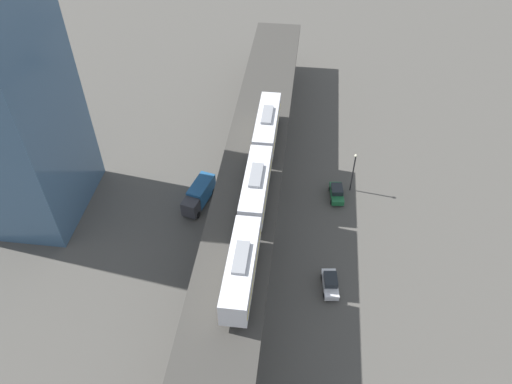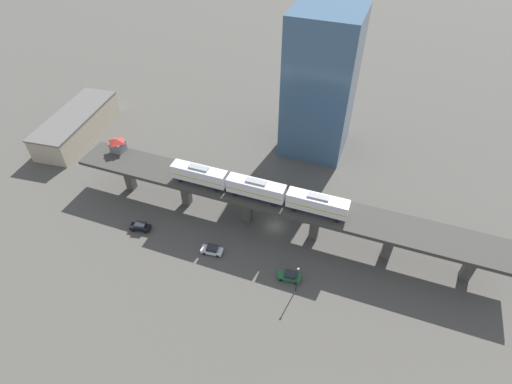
{
  "view_description": "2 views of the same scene",
  "coord_description": "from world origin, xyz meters",
  "px_view_note": "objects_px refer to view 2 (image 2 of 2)",
  "views": [
    {
      "loc": [
        -6.71,
        48.1,
        52.46
      ],
      "look_at": [
        -1.39,
        4.02,
        10.09
      ],
      "focal_mm": 35.0,
      "sensor_mm": 36.0,
      "label": 1
    },
    {
      "loc": [
        -57.2,
        -16.48,
        64.5
      ],
      "look_at": [
        -1.39,
        4.02,
        10.09
      ],
      "focal_mm": 28.0,
      "sensor_mm": 36.0,
      "label": 2
    }
  ],
  "objects_px": {
    "street_car_black": "(140,227)",
    "street_lamp": "(297,278)",
    "street_car_white": "(212,250)",
    "subway_train": "(256,188)",
    "office_tower": "(321,85)",
    "delivery_truck": "(299,200)",
    "warehouse_building": "(77,125)",
    "street_car_green": "(290,276)",
    "signal_hut": "(117,145)"
  },
  "relations": [
    {
      "from": "street_car_black",
      "to": "street_lamp",
      "type": "bearing_deg",
      "value": -95.35
    },
    {
      "from": "street_car_white",
      "to": "street_lamp",
      "type": "relative_size",
      "value": 0.66
    },
    {
      "from": "subway_train",
      "to": "office_tower",
      "type": "bearing_deg",
      "value": -7.53
    },
    {
      "from": "delivery_truck",
      "to": "warehouse_building",
      "type": "distance_m",
      "value": 66.42
    },
    {
      "from": "street_car_black",
      "to": "street_car_white",
      "type": "xyz_separation_m",
      "value": [
        -0.5,
        -17.25,
        0.0
      ]
    },
    {
      "from": "delivery_truck",
      "to": "warehouse_building",
      "type": "height_order",
      "value": "warehouse_building"
    },
    {
      "from": "street_car_white",
      "to": "street_lamp",
      "type": "distance_m",
      "value": 19.05
    },
    {
      "from": "street_car_white",
      "to": "delivery_truck",
      "type": "height_order",
      "value": "delivery_truck"
    },
    {
      "from": "street_car_green",
      "to": "street_lamp",
      "type": "relative_size",
      "value": 0.66
    },
    {
      "from": "street_car_black",
      "to": "warehouse_building",
      "type": "bearing_deg",
      "value": 54.81
    },
    {
      "from": "street_car_green",
      "to": "street_lamp",
      "type": "height_order",
      "value": "street_lamp"
    },
    {
      "from": "street_car_black",
      "to": "street_car_green",
      "type": "bearing_deg",
      "value": -92.1
    },
    {
      "from": "street_lamp",
      "to": "signal_hut",
      "type": "bearing_deg",
      "value": 70.79
    },
    {
      "from": "street_car_green",
      "to": "warehouse_building",
      "type": "relative_size",
      "value": 0.15
    },
    {
      "from": "signal_hut",
      "to": "delivery_truck",
      "type": "distance_m",
      "value": 43.92
    },
    {
      "from": "street_lamp",
      "to": "warehouse_building",
      "type": "distance_m",
      "value": 77.2
    },
    {
      "from": "street_lamp",
      "to": "office_tower",
      "type": "bearing_deg",
      "value": 10.04
    },
    {
      "from": "signal_hut",
      "to": "street_car_black",
      "type": "distance_m",
      "value": 20.67
    },
    {
      "from": "signal_hut",
      "to": "street_lamp",
      "type": "height_order",
      "value": "signal_hut"
    },
    {
      "from": "street_car_green",
      "to": "office_tower",
      "type": "relative_size",
      "value": 0.13
    },
    {
      "from": "street_car_green",
      "to": "street_car_black",
      "type": "bearing_deg",
      "value": 87.9
    },
    {
      "from": "signal_hut",
      "to": "office_tower",
      "type": "height_order",
      "value": "office_tower"
    },
    {
      "from": "signal_hut",
      "to": "street_car_white",
      "type": "distance_m",
      "value": 34.2
    },
    {
      "from": "street_lamp",
      "to": "warehouse_building",
      "type": "relative_size",
      "value": 0.24
    },
    {
      "from": "subway_train",
      "to": "signal_hut",
      "type": "bearing_deg",
      "value": 83.79
    },
    {
      "from": "street_car_green",
      "to": "delivery_truck",
      "type": "distance_m",
      "value": 20.5
    },
    {
      "from": "street_car_black",
      "to": "office_tower",
      "type": "xyz_separation_m",
      "value": [
        43.35,
        -27.55,
        17.06
      ]
    },
    {
      "from": "warehouse_building",
      "to": "office_tower",
      "type": "distance_m",
      "value": 67.53
    },
    {
      "from": "signal_hut",
      "to": "street_car_green",
      "type": "relative_size",
      "value": 0.75
    },
    {
      "from": "street_car_white",
      "to": "street_car_black",
      "type": "bearing_deg",
      "value": 88.32
    },
    {
      "from": "street_car_black",
      "to": "street_lamp",
      "type": "distance_m",
      "value": 36.11
    },
    {
      "from": "street_car_green",
      "to": "warehouse_building",
      "type": "bearing_deg",
      "value": 69.19
    },
    {
      "from": "warehouse_building",
      "to": "street_lamp",
      "type": "bearing_deg",
      "value": -111.78
    },
    {
      "from": "delivery_truck",
      "to": "street_lamp",
      "type": "relative_size",
      "value": 1.08
    },
    {
      "from": "street_car_white",
      "to": "office_tower",
      "type": "height_order",
      "value": "office_tower"
    },
    {
      "from": "subway_train",
      "to": "street_car_green",
      "type": "xyz_separation_m",
      "value": [
        -10.85,
        -10.86,
        -10.19
      ]
    },
    {
      "from": "subway_train",
      "to": "warehouse_building",
      "type": "xyz_separation_m",
      "value": [
        15.68,
        58.95,
        -7.72
      ]
    },
    {
      "from": "delivery_truck",
      "to": "street_lamp",
      "type": "distance_m",
      "value": 23.06
    },
    {
      "from": "signal_hut",
      "to": "street_car_green",
      "type": "bearing_deg",
      "value": -107.6
    },
    {
      "from": "signal_hut",
      "to": "warehouse_building",
      "type": "distance_m",
      "value": 27.1
    },
    {
      "from": "subway_train",
      "to": "street_car_white",
      "type": "height_order",
      "value": "subway_train"
    },
    {
      "from": "subway_train",
      "to": "delivery_truck",
      "type": "bearing_deg",
      "value": -37.54
    },
    {
      "from": "subway_train",
      "to": "office_tower",
      "type": "relative_size",
      "value": 1.03
    },
    {
      "from": "street_car_green",
      "to": "office_tower",
      "type": "distance_m",
      "value": 48.18
    },
    {
      "from": "subway_train",
      "to": "street_car_green",
      "type": "bearing_deg",
      "value": -134.98
    },
    {
      "from": "signal_hut",
      "to": "delivery_truck",
      "type": "relative_size",
      "value": 0.45
    },
    {
      "from": "subway_train",
      "to": "signal_hut",
      "type": "height_order",
      "value": "subway_train"
    },
    {
      "from": "street_lamp",
      "to": "office_tower",
      "type": "xyz_separation_m",
      "value": [
        46.7,
        8.27,
        13.89
      ]
    },
    {
      "from": "street_lamp",
      "to": "warehouse_building",
      "type": "xyz_separation_m",
      "value": [
        28.64,
        71.68,
        -0.7
      ]
    },
    {
      "from": "subway_train",
      "to": "delivery_truck",
      "type": "relative_size",
      "value": 4.94
    }
  ]
}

